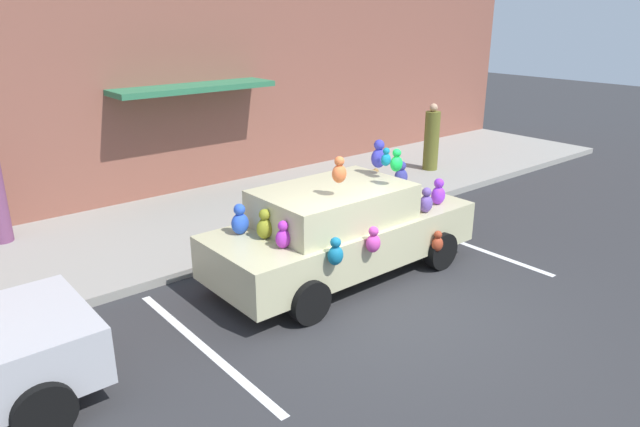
# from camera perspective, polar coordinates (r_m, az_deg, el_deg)

# --- Properties ---
(ground_plane) EXTENTS (60.00, 60.00, 0.00)m
(ground_plane) POSITION_cam_1_polar(r_m,az_deg,el_deg) (8.46, 6.99, -10.05)
(ground_plane) COLOR #2D2D30
(sidewalk) EXTENTS (24.00, 4.00, 0.15)m
(sidewalk) POSITION_cam_1_polar(r_m,az_deg,el_deg) (12.07, -10.39, -0.58)
(sidewalk) COLOR gray
(sidewalk) RESTS_ON ground
(storefront_building) EXTENTS (24.00, 1.25, 6.40)m
(storefront_building) POSITION_cam_1_polar(r_m,az_deg,el_deg) (13.33, -15.95, 14.64)
(storefront_building) COLOR brown
(storefront_building) RESTS_ON ground
(parking_stripe_front) EXTENTS (0.12, 3.60, 0.01)m
(parking_stripe_front) POSITION_cam_1_polar(r_m,az_deg,el_deg) (11.17, 14.07, -2.93)
(parking_stripe_front) COLOR silver
(parking_stripe_front) RESTS_ON ground
(parking_stripe_rear) EXTENTS (0.12, 3.60, 0.01)m
(parking_stripe_rear) POSITION_cam_1_polar(r_m,az_deg,el_deg) (7.86, -11.41, -12.79)
(parking_stripe_rear) COLOR silver
(parking_stripe_rear) RESTS_ON ground
(plush_covered_car) EXTENTS (4.56, 2.04, 2.15)m
(plush_covered_car) POSITION_cam_1_polar(r_m,az_deg,el_deg) (9.32, 2.12, -1.56)
(plush_covered_car) COLOR #C2BD92
(plush_covered_car) RESTS_ON ground
(teddy_bear_on_sidewalk) EXTENTS (0.42, 0.35, 0.80)m
(teddy_bear_on_sidewalk) POSITION_cam_1_polar(r_m,az_deg,el_deg) (12.48, 5.13, 2.47)
(teddy_bear_on_sidewalk) COLOR #9E723D
(teddy_bear_on_sidewalk) RESTS_ON sidewalk
(pedestrian_near_shopfront) EXTENTS (0.39, 0.39, 1.73)m
(pedestrian_near_shopfront) POSITION_cam_1_polar(r_m,az_deg,el_deg) (15.47, 10.93, 7.16)
(pedestrian_near_shopfront) COLOR brown
(pedestrian_near_shopfront) RESTS_ON sidewalk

